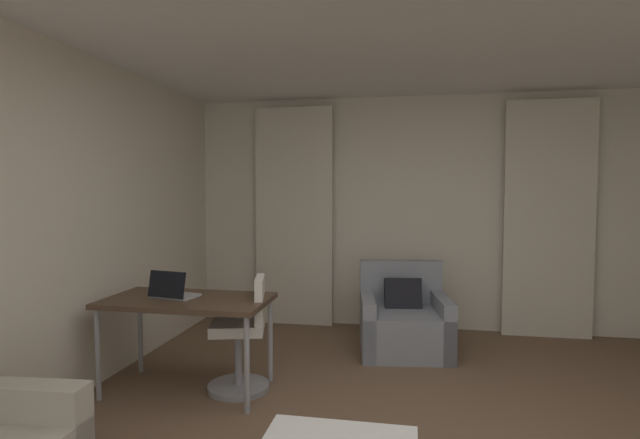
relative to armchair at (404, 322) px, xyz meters
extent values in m
cube|color=beige|center=(0.11, 0.87, 1.02)|extent=(5.12, 0.06, 2.60)
cube|color=beige|center=(-1.27, 0.74, 0.97)|extent=(0.90, 0.06, 2.50)
cube|color=beige|center=(1.48, 0.74, 0.97)|extent=(0.90, 0.06, 2.50)
cube|color=gray|center=(0.01, -0.04, -0.07)|extent=(0.93, 0.92, 0.41)
cube|color=gray|center=(-0.04, 0.29, 0.35)|extent=(0.84, 0.25, 0.43)
cube|color=gray|center=(0.36, 0.01, 0.00)|extent=(0.23, 0.82, 0.55)
cube|color=gray|center=(-0.34, -0.09, 0.00)|extent=(0.23, 0.82, 0.55)
cube|color=black|center=(-0.01, 0.08, 0.23)|extent=(0.38, 0.25, 0.37)
cube|color=#4C3828|center=(-1.63, -1.27, 0.43)|extent=(1.25, 0.67, 0.04)
cylinder|color=#99999E|center=(-2.21, -0.98, 0.07)|extent=(0.04, 0.04, 0.69)
cylinder|color=#99999E|center=(-1.05, -0.98, 0.07)|extent=(0.04, 0.04, 0.69)
cylinder|color=#99999E|center=(-2.21, -1.55, 0.07)|extent=(0.04, 0.04, 0.69)
cylinder|color=#99999E|center=(-1.05, -1.55, 0.07)|extent=(0.04, 0.04, 0.69)
cylinder|color=gray|center=(-1.25, -1.18, -0.05)|extent=(0.06, 0.06, 0.46)
cylinder|color=gray|center=(-1.25, -1.18, -0.26)|extent=(0.48, 0.48, 0.04)
cube|color=silver|center=(-1.25, -1.18, 0.22)|extent=(0.49, 0.49, 0.08)
cube|color=silver|center=(-1.09, -1.14, 0.43)|extent=(0.15, 0.36, 0.34)
cube|color=#ADADB2|center=(-1.73, -1.24, 0.46)|extent=(0.35, 0.27, 0.02)
cube|color=black|center=(-1.75, -1.35, 0.57)|extent=(0.32, 0.11, 0.20)
camera|label=1|loc=(0.05, -4.71, 1.27)|focal=27.33mm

